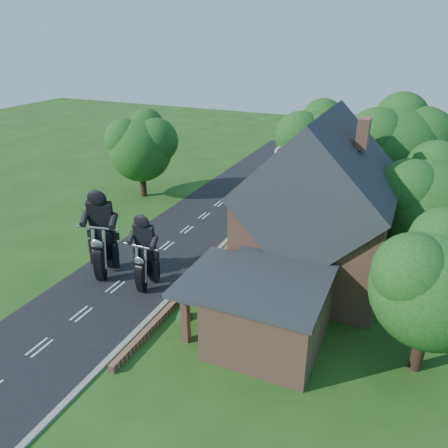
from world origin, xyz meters
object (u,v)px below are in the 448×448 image
at_px(garden_wall, 215,261).
at_px(motorcycle_lead, 148,277).
at_px(motorcycle_follow, 107,263).
at_px(annex, 267,309).
at_px(house, 317,213).

height_order(garden_wall, motorcycle_lead, motorcycle_lead).
xyz_separation_m(garden_wall, motorcycle_follow, (-5.62, -3.98, 0.66)).
distance_m(garden_wall, annex, 8.19).
bearing_deg(house, motorcycle_follow, -157.14).
bearing_deg(motorcycle_follow, garden_wall, -155.96).
height_order(house, motorcycle_lead, house).
distance_m(house, motorcycle_lead, 10.71).
height_order(garden_wall, annex, annex).
xyz_separation_m(garden_wall, house, (6.19, 1.00, 4.14)).
height_order(annex, motorcycle_lead, annex).
xyz_separation_m(house, motorcycle_lead, (-8.65, -5.17, -3.63)).
xyz_separation_m(garden_wall, annex, (5.57, -5.80, 1.57)).
bearing_deg(annex, garden_wall, 133.84).
bearing_deg(motorcycle_lead, motorcycle_follow, -3.10).
bearing_deg(motorcycle_lead, garden_wall, -120.16).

